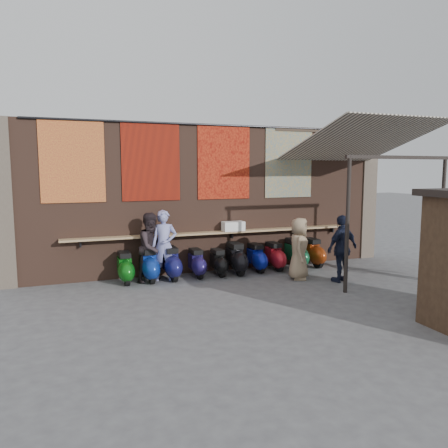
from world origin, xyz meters
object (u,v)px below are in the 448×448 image
object	(u,v)px
scooter_stool_8	(296,254)
scooter_stool_3	(197,263)
scooter_stool_6	(256,258)
shopper_tan	(299,249)
scooter_stool_1	(149,265)
scooter_stool_2	(171,263)
diner_left	(164,245)
shelf_box	(233,226)
diner_right	(152,247)
shopper_navy	(342,249)
scooter_stool_0	(125,268)
scooter_stool_7	(275,256)
shopper_grey	(443,250)
scooter_stool_9	(313,253)
scooter_stool_5	(236,259)
scooter_stool_4	(218,263)

from	to	relation	value
scooter_stool_8	scooter_stool_3	bearing A→B (deg)	179.45
scooter_stool_3	scooter_stool_6	xyz separation A→B (m)	(1.73, 0.03, 0.01)
scooter_stool_8	shopper_tan	xyz separation A→B (m)	(-0.55, -1.11, 0.37)
scooter_stool_1	scooter_stool_2	bearing A→B (deg)	-1.50
scooter_stool_8	diner_left	size ratio (longest dim) A/B	0.49
shelf_box	scooter_stool_3	bearing A→B (deg)	-165.18
scooter_stool_8	diner_right	size ratio (longest dim) A/B	0.51
scooter_stool_3	shopper_navy	xyz separation A→B (m)	(3.26, -1.75, 0.48)
scooter_stool_0	scooter_stool_6	xyz separation A→B (m)	(3.58, 0.00, -0.01)
shelf_box	diner_left	world-z (taller)	diner_left
shelf_box	scooter_stool_2	world-z (taller)	shelf_box
scooter_stool_7	scooter_stool_1	bearing A→B (deg)	-179.63
scooter_stool_1	shopper_tan	distance (m)	3.82
scooter_stool_8	shopper_grey	world-z (taller)	shopper_grey
diner_left	shopper_tan	size ratio (longest dim) A/B	1.13
shopper_grey	diner_right	bearing A→B (deg)	-7.42
scooter_stool_1	scooter_stool_9	bearing A→B (deg)	0.29
scooter_stool_7	shopper_navy	distance (m)	2.06
shelf_box	scooter_stool_1	world-z (taller)	shelf_box
scooter_stool_0	shopper_tan	bearing A→B (deg)	-15.36
shelf_box	shopper_navy	distance (m)	2.97
scooter_stool_0	shopper_tan	xyz separation A→B (m)	(4.22, -1.16, 0.41)
scooter_stool_2	scooter_stool_5	distance (m)	1.78
scooter_stool_1	scooter_stool_5	world-z (taller)	scooter_stool_5
scooter_stool_4	diner_left	world-z (taller)	diner_left
scooter_stool_5	shopper_tan	xyz separation A→B (m)	(1.28, -1.09, 0.37)
scooter_stool_2	scooter_stool_8	world-z (taller)	scooter_stool_8
scooter_stool_3	scooter_stool_0	bearing A→B (deg)	179.25
scooter_stool_0	scooter_stool_2	distance (m)	1.16
scooter_stool_9	scooter_stool_7	bearing A→B (deg)	-179.95
scooter_stool_2	scooter_stool_3	world-z (taller)	scooter_stool_2
scooter_stool_7	shopper_tan	size ratio (longest dim) A/B	0.51
shopper_grey	scooter_stool_7	bearing A→B (deg)	-25.48
shelf_box	shopper_navy	world-z (taller)	shopper_navy
scooter_stool_2	scooter_stool_6	bearing A→B (deg)	0.95
scooter_stool_3	scooter_stool_4	xyz separation A→B (m)	(0.59, -0.04, -0.02)
diner_right	shopper_tan	xyz separation A→B (m)	(3.55, -1.14, -0.08)
scooter_stool_7	scooter_stool_8	distance (m)	0.64
shelf_box	scooter_stool_0	distance (m)	3.13
scooter_stool_0	scooter_stool_9	distance (m)	5.38
shopper_navy	scooter_stool_0	bearing A→B (deg)	-32.29
scooter_stool_8	scooter_stool_6	bearing A→B (deg)	177.34
scooter_stool_4	shopper_grey	xyz separation A→B (m)	(4.96, -2.66, 0.47)
shelf_box	scooter_stool_5	xyz separation A→B (m)	(-0.06, -0.35, -0.84)
shelf_box	scooter_stool_1	bearing A→B (deg)	-172.80
scooter_stool_1	shopper_grey	world-z (taller)	shopper_grey
scooter_stool_6	shopper_navy	xyz separation A→B (m)	(1.52, -1.77, 0.46)
scooter_stool_9	scooter_stool_4	bearing A→B (deg)	-178.68
scooter_stool_3	scooter_stool_6	size ratio (longest dim) A/B	0.96
scooter_stool_9	scooter_stool_1	bearing A→B (deg)	-179.71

